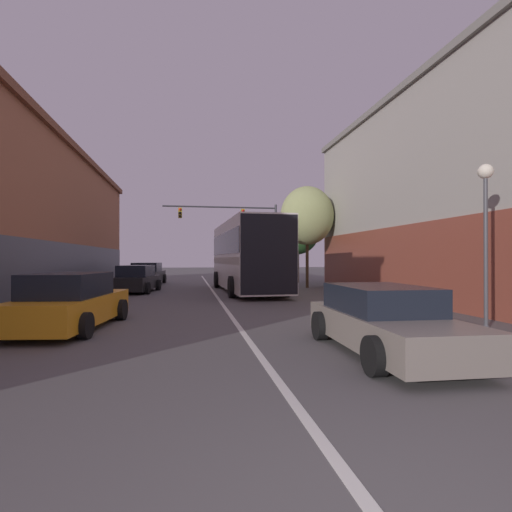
{
  "coord_description": "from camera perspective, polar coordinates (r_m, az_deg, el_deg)",
  "views": [
    {
      "loc": [
        -1.28,
        -2.11,
        1.78
      ],
      "look_at": [
        1.92,
        16.97,
        1.92
      ],
      "focal_mm": 28.0,
      "sensor_mm": 36.0,
      "label": 1
    }
  ],
  "objects": [
    {
      "name": "lane_center_line",
      "position": [
        19.08,
        -5.65,
        -5.74
      ],
      "size": [
        0.14,
        45.69,
        0.01
      ],
      "color": "silver",
      "rests_on": "ground_plane"
    },
    {
      "name": "hatchback_foreground",
      "position": [
        8.08,
        17.84,
        -8.77
      ],
      "size": [
        2.02,
        4.48,
        1.26
      ],
      "rotation": [
        0.0,
        0.0,
        1.55
      ],
      "color": "slate",
      "rests_on": "ground_plane"
    },
    {
      "name": "parked_car_left_far",
      "position": [
        28.66,
        -15.26,
        -2.52
      ],
      "size": [
        2.4,
        4.58,
        1.51
      ],
      "rotation": [
        0.0,
        0.0,
        1.49
      ],
      "color": "black",
      "rests_on": "ground_plane"
    },
    {
      "name": "traffic_signal_gantry",
      "position": [
        32.18,
        -2.06,
        4.55
      ],
      "size": [
        9.12,
        0.36,
        6.21
      ],
      "color": "#333338",
      "rests_on": "ground_plane"
    },
    {
      "name": "street_lamp",
      "position": [
        11.62,
        29.98,
        4.31
      ],
      "size": [
        0.37,
        0.37,
        4.18
      ],
      "color": "#47474C",
      "rests_on": "ground_plane"
    },
    {
      "name": "bus",
      "position": [
        21.57,
        -1.32,
        0.38
      ],
      "size": [
        3.14,
        10.52,
        3.71
      ],
      "rotation": [
        0.0,
        0.0,
        1.61
      ],
      "color": "silver",
      "rests_on": "ground_plane"
    },
    {
      "name": "parked_car_left_mid",
      "position": [
        11.23,
        -24.93,
        -6.05
      ],
      "size": [
        2.32,
        4.64,
        1.42
      ],
      "rotation": [
        0.0,
        0.0,
        1.45
      ],
      "color": "orange",
      "rests_on": "ground_plane"
    },
    {
      "name": "street_tree_far",
      "position": [
        29.96,
        5.92,
        3.74
      ],
      "size": [
        3.37,
        3.03,
        5.81
      ],
      "color": "#3D2D1E",
      "rests_on": "ground_plane"
    },
    {
      "name": "parked_car_left_near",
      "position": [
        22.15,
        -16.68,
        -3.25
      ],
      "size": [
        2.35,
        4.28,
        1.44
      ],
      "rotation": [
        0.0,
        0.0,
        1.43
      ],
      "color": "black",
      "rests_on": "ground_plane"
    },
    {
      "name": "street_tree_near",
      "position": [
        24.92,
        7.31,
        5.73
      ],
      "size": [
        3.29,
        2.96,
        6.26
      ],
      "color": "#4C3823",
      "rests_on": "ground_plane"
    },
    {
      "name": "building_right_storefront",
      "position": [
        20.26,
        30.19,
        7.8
      ],
      "size": [
        8.48,
        19.58,
        9.07
      ],
      "color": "#9E998E",
      "rests_on": "ground_plane"
    }
  ]
}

